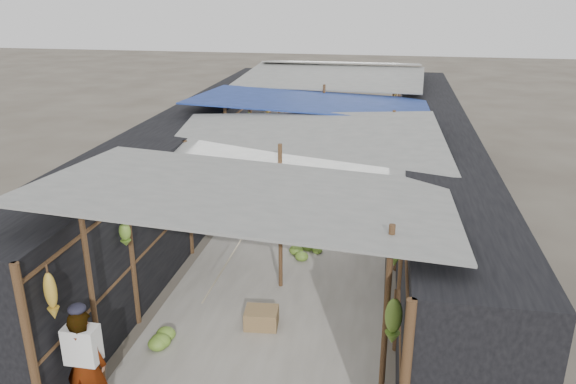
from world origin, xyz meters
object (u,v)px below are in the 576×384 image
Objects in this scene: black_basin at (384,169)px; vendor_elderly at (85,363)px; shopper_blue at (310,166)px; vendor_seated at (362,158)px; crate_near at (261,318)px.

vendor_elderly is (-3.36, -10.49, 0.65)m from black_basin.
shopper_blue is 2.46m from vendor_seated.
vendor_elderly is at bearing -131.83° from crate_near.
black_basin is at bearing 73.06° from crate_near.
crate_near is 0.84× the size of black_basin.
vendor_seated is (2.74, 10.33, -0.32)m from vendor_elderly.
vendor_seated reaches higher than black_basin.
crate_near is 2.82m from vendor_elderly.
shopper_blue reaches higher than crate_near.
crate_near is 0.60× the size of vendor_seated.
black_basin is 0.73m from vendor_seated.
crate_near is 8.45m from black_basin.
vendor_elderly is at bearing -107.77° from black_basin.
vendor_elderly is 10.69m from vendor_seated.
vendor_elderly is 0.95× the size of shopper_blue.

